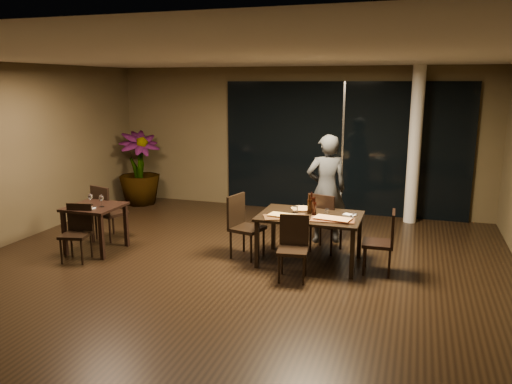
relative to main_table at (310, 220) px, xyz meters
The scene contains 30 objects.
ground 1.45m from the main_table, 141.34° to the right, with size 8.00×8.00×0.00m, color black.
wall_back 3.50m from the main_table, 107.10° to the left, with size 8.00×0.10×3.00m, color #473C25.
ceiling 2.67m from the main_table, 141.34° to the right, with size 8.00×8.00×0.04m, color silver.
window_panel 3.23m from the main_table, 90.00° to the left, with size 5.00×0.06×2.70m, color black.
column 3.28m from the main_table, 63.84° to the left, with size 0.24×0.24×3.00m, color silver.
main_table is the anchor object (origin of this frame).
side_table 3.44m from the main_table, behind, with size 0.80×0.80×0.75m.
chair_main_far 0.58m from the main_table, 78.84° to the left, with size 0.55×0.55×0.97m.
chair_main_near 0.67m from the main_table, 98.54° to the right, with size 0.46×0.46×0.88m.
chair_main_left 1.07m from the main_table, behind, with size 0.55×0.55×0.98m.
chair_main_right 1.10m from the main_table, ahead, with size 0.44×0.44×0.91m.
chair_side_far 3.57m from the main_table, behind, with size 0.56×0.56×0.96m.
chair_side_near 3.55m from the main_table, 164.75° to the right, with size 0.47×0.47×0.86m.
diner 1.12m from the main_table, 87.78° to the left, with size 0.62×0.42×1.84m, color #2B2D30.
potted_plant 5.09m from the main_table, 149.92° to the left, with size 0.88×0.88×1.62m, color #1C4F1A.
pizza_board_left 0.41m from the main_table, 141.25° to the right, with size 0.62×0.31×0.01m, color #432A15.
pizza_board_right 0.42m from the main_table, 28.85° to the right, with size 0.62×0.31×0.01m, color #4D2B18.
oblong_pizza_left 0.42m from the main_table, 141.25° to the right, with size 0.47×0.21×0.02m, color #681B09, non-canonical shape.
oblong_pizza_right 0.43m from the main_table, 28.85° to the right, with size 0.50×0.23×0.02m, color maroon, non-canonical shape.
round_pizza 0.37m from the main_table, 123.13° to the left, with size 0.33×0.33×0.01m, color red.
bottle_a 0.23m from the main_table, 113.07° to the left, with size 0.06×0.06×0.29m, color black, non-canonical shape.
bottle_b 0.22m from the main_table, ahead, with size 0.06×0.06×0.27m, color black, non-canonical shape.
bottle_c 0.27m from the main_table, 95.80° to the left, with size 0.07×0.07×0.31m, color black, non-canonical shape.
tumbler_left 0.28m from the main_table, 165.70° to the left, with size 0.08×0.08×0.10m, color white.
tumbler_right 0.28m from the main_table, 23.17° to the left, with size 0.07×0.07×0.08m, color white.
napkin_near 0.56m from the main_table, ahead, with size 0.18×0.10×0.01m, color white.
napkin_far 0.59m from the main_table, 15.34° to the left, with size 0.18×0.10×0.01m, color white.
wine_glass_a 3.52m from the main_table, behind, with size 0.08×0.08×0.17m, color white, non-canonical shape.
wine_glass_b 3.29m from the main_table, behind, with size 0.08×0.08×0.18m, color white, non-canonical shape.
side_napkin 3.43m from the main_table, 168.54° to the right, with size 0.18×0.11×0.01m, color silver.
Camera 1 is at (2.44, -6.25, 2.67)m, focal length 35.00 mm.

